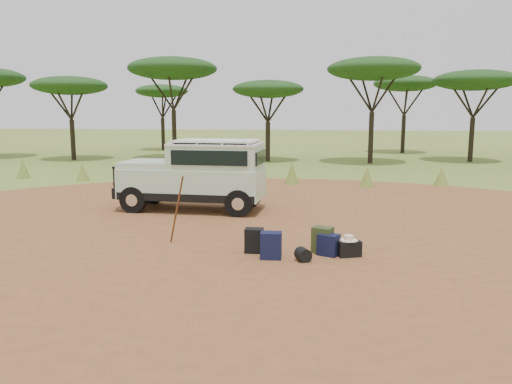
# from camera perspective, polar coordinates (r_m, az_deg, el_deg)

# --- Properties ---
(ground) EXTENTS (140.00, 140.00, 0.00)m
(ground) POSITION_cam_1_polar(r_m,az_deg,el_deg) (11.99, 1.58, -5.08)
(ground) COLOR olive
(ground) RESTS_ON ground
(dirt_clearing) EXTENTS (23.00, 23.00, 0.01)m
(dirt_clearing) POSITION_cam_1_polar(r_m,az_deg,el_deg) (11.99, 1.58, -5.06)
(dirt_clearing) COLOR brown
(dirt_clearing) RESTS_ON ground
(grass_fringe) EXTENTS (36.60, 1.60, 0.90)m
(grass_fringe) POSITION_cam_1_polar(r_m,az_deg,el_deg) (20.42, 4.41, 1.98)
(grass_fringe) COLOR olive
(grass_fringe) RESTS_ON ground
(acacia_treeline) EXTENTS (46.70, 13.20, 6.26)m
(acacia_treeline) POSITION_cam_1_polar(r_m,az_deg,el_deg) (31.43, 6.83, 12.61)
(acacia_treeline) COLOR black
(acacia_treeline) RESTS_ON ground
(safari_vehicle) EXTENTS (4.49, 2.00, 2.13)m
(safari_vehicle) POSITION_cam_1_polar(r_m,az_deg,el_deg) (15.08, -6.72, 1.78)
(safari_vehicle) COLOR #B3CFB1
(safari_vehicle) RESTS_ON ground
(walking_staff) EXTENTS (0.48, 0.44, 1.59)m
(walking_staff) POSITION_cam_1_polar(r_m,az_deg,el_deg) (11.19, -9.05, -2.05)
(walking_staff) COLOR brown
(walking_staff) RESTS_ON ground
(backpack_black) EXTENTS (0.38, 0.28, 0.52)m
(backpack_black) POSITION_cam_1_polar(r_m,az_deg,el_deg) (10.56, -0.22, -5.57)
(backpack_black) COLOR black
(backpack_black) RESTS_ON ground
(backpack_navy) EXTENTS (0.43, 0.31, 0.55)m
(backpack_navy) POSITION_cam_1_polar(r_m,az_deg,el_deg) (10.13, 1.73, -6.14)
(backpack_navy) COLOR #101634
(backpack_navy) RESTS_ON ground
(backpack_olive) EXTENTS (0.48, 0.42, 0.56)m
(backpack_olive) POSITION_cam_1_polar(r_m,az_deg,el_deg) (10.61, 7.61, -5.48)
(backpack_olive) COLOR #32421E
(backpack_olive) RESTS_ON ground
(duffel_navy) EXTENTS (0.49, 0.45, 0.45)m
(duffel_navy) POSITION_cam_1_polar(r_m,az_deg,el_deg) (10.47, 8.30, -6.00)
(duffel_navy) COLOR #101634
(duffel_navy) RESTS_ON ground
(hard_case) EXTENTS (0.55, 0.47, 0.33)m
(hard_case) POSITION_cam_1_polar(r_m,az_deg,el_deg) (10.51, 10.51, -6.34)
(hard_case) COLOR black
(hard_case) RESTS_ON ground
(stuff_sack) EXTENTS (0.37, 0.37, 0.28)m
(stuff_sack) POSITION_cam_1_polar(r_m,az_deg,el_deg) (10.03, 5.41, -7.15)
(stuff_sack) COLOR black
(stuff_sack) RESTS_ON ground
(safari_hat) EXTENTS (0.38, 0.38, 0.11)m
(safari_hat) POSITION_cam_1_polar(r_m,az_deg,el_deg) (10.45, 10.54, -5.25)
(safari_hat) COLOR beige
(safari_hat) RESTS_ON hard_case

